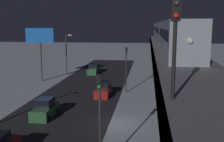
# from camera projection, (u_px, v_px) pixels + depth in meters

# --- Properties ---
(ground_plane) EXTENTS (240.00, 240.00, 0.00)m
(ground_plane) POSITION_uv_depth(u_px,v_px,m) (114.00, 124.00, 25.99)
(ground_plane) COLOR silver
(avenue_asphalt) EXTENTS (11.00, 95.48, 0.01)m
(avenue_asphalt) POSITION_uv_depth(u_px,v_px,m) (54.00, 121.00, 26.76)
(avenue_asphalt) COLOR #28282D
(avenue_asphalt) RESTS_ON ground_plane
(elevated_railway) EXTENTS (5.00, 95.48, 6.42)m
(elevated_railway) POSITION_uv_depth(u_px,v_px,m) (179.00, 68.00, 24.30)
(elevated_railway) COLOR slate
(elevated_railway) RESTS_ON ground_plane
(subway_train) EXTENTS (2.94, 55.47, 3.40)m
(subway_train) POSITION_uv_depth(u_px,v_px,m) (166.00, 32.00, 46.12)
(subway_train) COLOR #999EA8
(subway_train) RESTS_ON elevated_railway
(rail_signal) EXTENTS (0.36, 0.41, 4.00)m
(rail_signal) POSITION_uv_depth(u_px,v_px,m) (175.00, 31.00, 10.52)
(rail_signal) COLOR black
(rail_signal) RESTS_ON elevated_railway
(sedan_green) EXTENTS (1.91, 4.04, 1.97)m
(sedan_green) POSITION_uv_depth(u_px,v_px,m) (45.00, 109.00, 28.00)
(sedan_green) COLOR #2D6038
(sedan_green) RESTS_ON ground_plane
(sedan_green_2) EXTENTS (1.80, 4.63, 1.97)m
(sedan_green_2) POSITION_uv_depth(u_px,v_px,m) (94.00, 69.00, 53.11)
(sedan_green_2) COLOR #2D6038
(sedan_green_2) RESTS_ON ground_plane
(sedan_red_2) EXTENTS (1.80, 4.41, 1.97)m
(sedan_red_2) POSITION_uv_depth(u_px,v_px,m) (103.00, 90.00, 36.40)
(sedan_red_2) COLOR #A51E1E
(sedan_red_2) RESTS_ON ground_plane
(traffic_light_near) EXTENTS (0.32, 0.44, 6.40)m
(traffic_light_near) POSITION_uv_depth(u_px,v_px,m) (100.00, 109.00, 16.96)
(traffic_light_near) COLOR #2D2D2D
(traffic_light_near) RESTS_ON ground_plane
(traffic_light_mid) EXTENTS (0.32, 0.44, 6.40)m
(traffic_light_mid) POSITION_uv_depth(u_px,v_px,m) (126.00, 63.00, 37.45)
(traffic_light_mid) COLOR #2D2D2D
(traffic_light_mid) RESTS_ON ground_plane
(commercial_billboard) EXTENTS (4.80, 0.36, 8.90)m
(commercial_billboard) POSITION_uv_depth(u_px,v_px,m) (40.00, 41.00, 44.79)
(commercial_billboard) COLOR #4C4C51
(commercial_billboard) RESTS_ON ground_plane
(street_lamp_far) EXTENTS (1.35, 0.44, 7.65)m
(street_lamp_far) POSITION_uv_depth(u_px,v_px,m) (67.00, 50.00, 51.18)
(street_lamp_far) COLOR #38383D
(street_lamp_far) RESTS_ON ground_plane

